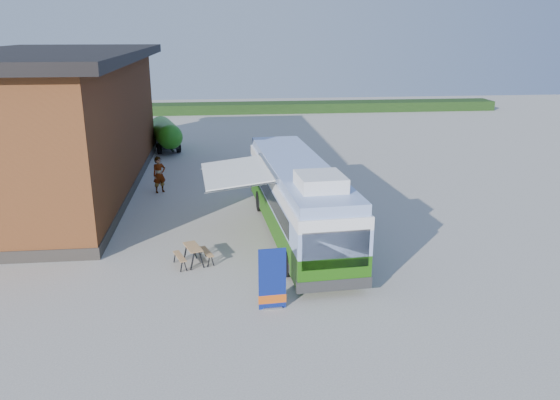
{
  "coord_description": "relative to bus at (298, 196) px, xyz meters",
  "views": [
    {
      "loc": [
        -1.61,
        -20.13,
        8.59
      ],
      "look_at": [
        0.84,
        2.49,
        1.4
      ],
      "focal_mm": 35.0,
      "sensor_mm": 36.0,
      "label": 1
    }
  ],
  "objects": [
    {
      "name": "hedge",
      "position": [
        6.47,
        36.24,
        -1.27
      ],
      "size": [
        40.0,
        3.0,
        1.0
      ],
      "primitive_type": "cube",
      "color": "#264419",
      "rests_on": "ground"
    },
    {
      "name": "picnic_table",
      "position": [
        -4.36,
        -2.59,
        -1.22
      ],
      "size": [
        1.59,
        1.5,
        0.73
      ],
      "rotation": [
        0.0,
        0.0,
        0.33
      ],
      "color": "tan",
      "rests_on": "ground"
    },
    {
      "name": "person_b",
      "position": [
        0.56,
        9.05,
        -0.96
      ],
      "size": [
        0.92,
        0.99,
        1.62
      ],
      "primitive_type": "imported",
      "rotation": [
        0.0,
        0.0,
        -2.09
      ],
      "color": "#999999",
      "rests_on": "ground"
    },
    {
      "name": "bus",
      "position": [
        0.0,
        0.0,
        0.0
      ],
      "size": [
        3.37,
        12.2,
        3.7
      ],
      "rotation": [
        0.0,
        0.0,
        0.07
      ],
      "color": "#2B7112",
      "rests_on": "ground"
    },
    {
      "name": "barn",
      "position": [
        -12.03,
        8.24,
        1.82
      ],
      "size": [
        9.6,
        21.2,
        7.5
      ],
      "color": "brown",
      "rests_on": "ground"
    },
    {
      "name": "banner",
      "position": [
        -1.7,
        -6.33,
        -0.92
      ],
      "size": [
        0.9,
        0.22,
        2.07
      ],
      "rotation": [
        0.0,
        0.0,
        0.07
      ],
      "color": "navy",
      "rests_on": "ground"
    },
    {
      "name": "person_a",
      "position": [
        -6.58,
        7.26,
        -0.77
      ],
      "size": [
        0.87,
        0.77,
        1.99
      ],
      "primitive_type": "imported",
      "rotation": [
        0.0,
        0.0,
        0.52
      ],
      "color": "#999999",
      "rests_on": "ground"
    },
    {
      "name": "awning",
      "position": [
        -2.41,
        0.04,
        0.92
      ],
      "size": [
        3.1,
        4.65,
        0.54
      ],
      "rotation": [
        0.0,
        0.0,
        0.07
      ],
      "color": "white",
      "rests_on": "ground"
    },
    {
      "name": "slurry_tanker",
      "position": [
        -7.23,
        18.28,
        -0.5
      ],
      "size": [
        2.76,
        5.83,
        2.21
      ],
      "rotation": [
        0.0,
        0.0,
        0.26
      ],
      "color": "#288217",
      "rests_on": "ground"
    },
    {
      "name": "ground",
      "position": [
        -1.53,
        -1.76,
        -1.77
      ],
      "size": [
        100.0,
        100.0,
        0.0
      ],
      "primitive_type": "plane",
      "color": "#BCB7AD",
      "rests_on": "ground"
    }
  ]
}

